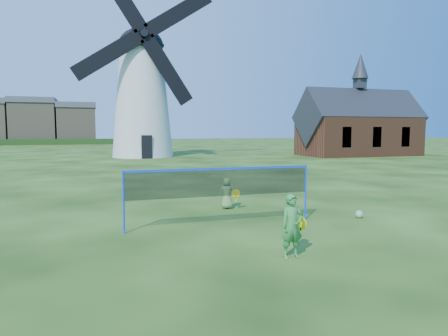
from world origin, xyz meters
name	(u,v)px	position (x,y,z in m)	size (l,w,h in m)	color
ground	(223,227)	(0.00, 0.00, 0.00)	(220.00, 220.00, 0.00)	black
windmill	(142,93)	(1.52, 29.22, 5.98)	(12.47, 5.68, 17.20)	white
chapel	(359,127)	(22.25, 24.66, 2.82)	(11.86, 5.75, 10.03)	brown
badminton_net	(221,183)	(-0.01, 0.10, 1.14)	(5.05, 0.05, 1.55)	blue
player_girl	(292,226)	(0.51, -2.89, 0.64)	(0.65, 0.34, 1.28)	#378B41
player_boy	(227,193)	(0.90, 2.32, 0.50)	(0.64, 0.45, 1.01)	#649E4C
play_ball	(359,214)	(4.08, -0.20, 0.11)	(0.22, 0.22, 0.22)	green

